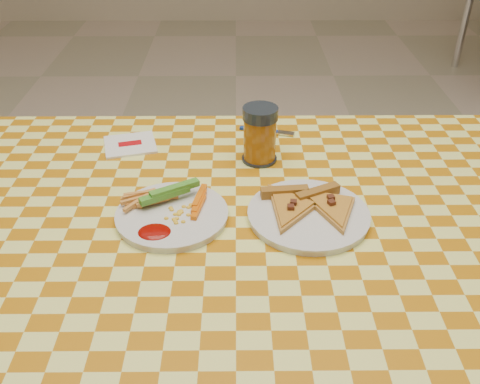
# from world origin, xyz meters

# --- Properties ---
(table) EXTENTS (1.28, 0.88, 0.76)m
(table) POSITION_xyz_m (0.00, 0.00, 0.68)
(table) COLOR silver
(table) RESTS_ON ground
(plate_left) EXTENTS (0.25, 0.25, 0.01)m
(plate_left) POSITION_xyz_m (-0.12, -0.01, 0.76)
(plate_left) COLOR silver
(plate_left) RESTS_ON table
(plate_right) EXTENTS (0.28, 0.28, 0.01)m
(plate_right) POSITION_xyz_m (0.14, -0.01, 0.76)
(plate_right) COLOR silver
(plate_right) RESTS_ON table
(fries_veggies) EXTENTS (0.18, 0.17, 0.04)m
(fries_veggies) POSITION_xyz_m (-0.13, 0.01, 0.78)
(fries_veggies) COLOR gold
(fries_veggies) RESTS_ON plate_left
(pizza_slices) EXTENTS (0.23, 0.21, 0.02)m
(pizza_slices) POSITION_xyz_m (0.14, 0.01, 0.78)
(pizza_slices) COLOR #B17F36
(pizza_slices) RESTS_ON plate_right
(drink_glass) EXTENTS (0.08, 0.08, 0.13)m
(drink_glass) POSITION_xyz_m (0.05, 0.21, 0.82)
(drink_glass) COLOR black
(drink_glass) RESTS_ON table
(napkin) EXTENTS (0.14, 0.13, 0.01)m
(napkin) POSITION_xyz_m (-0.25, 0.28, 0.76)
(napkin) COLOR white
(napkin) RESTS_ON table
(fork) EXTENTS (0.13, 0.05, 0.01)m
(fork) POSITION_xyz_m (0.08, 0.35, 0.76)
(fork) COLOR navy
(fork) RESTS_ON table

